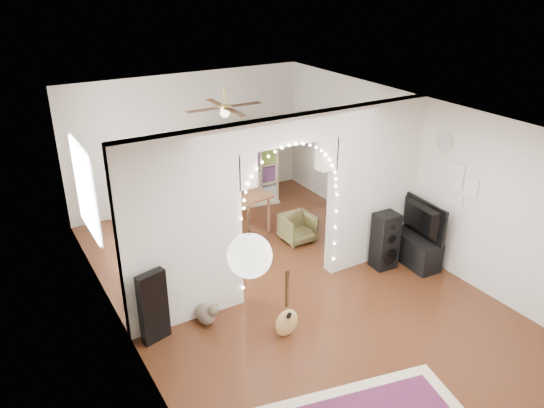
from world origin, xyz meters
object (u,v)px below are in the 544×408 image
dining_table (235,200)px  dining_chair_right (298,228)px  floor_speaker (385,241)px  dining_chair_left (154,223)px  bookcase (240,168)px  media_console (413,249)px  acoustic_guitar (287,312)px

dining_table → dining_chair_right: bearing=-52.5°
floor_speaker → dining_chair_left: bearing=136.3°
bookcase → dining_table: bookcase is taller
media_console → dining_chair_right: bearing=132.1°
bookcase → dining_table: bearing=-109.2°
acoustic_guitar → bookcase: bookcase is taller
acoustic_guitar → dining_chair_left: (-0.55, 3.72, -0.12)m
acoustic_guitar → media_console: size_ratio=0.87×
dining_table → dining_chair_right: 1.24m
floor_speaker → dining_chair_left: size_ratio=1.67×
dining_chair_right → dining_table: bearing=135.3°
media_console → acoustic_guitar: bearing=-164.0°
floor_speaker → acoustic_guitar: bearing=-160.5°
media_console → dining_chair_left: 4.63m
acoustic_guitar → dining_chair_right: bearing=33.6°
media_console → bookcase: size_ratio=0.61×
media_console → dining_chair_left: dining_chair_left is taller
dining_chair_right → acoustic_guitar: bearing=-126.2°
dining_chair_right → floor_speaker: bearing=-63.8°
dining_table → floor_speaker: bearing=-63.8°
media_console → bookcase: bearing=115.9°
dining_table → media_console: bearing=-57.4°
dining_table → dining_chair_right: (0.83, -0.82, -0.43)m
media_console → dining_table: dining_table is taller
media_console → bookcase: (-1.40, 3.56, 0.57)m
acoustic_guitar → media_console: (2.87, 0.59, -0.13)m
media_console → dining_table: bearing=134.8°
acoustic_guitar → bookcase: bearing=50.3°
dining_chair_left → dining_chair_right: dining_chair_left is taller
floor_speaker → dining_table: 2.79m
dining_table → dining_chair_right: dining_table is taller
acoustic_guitar → bookcase: size_ratio=0.53×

